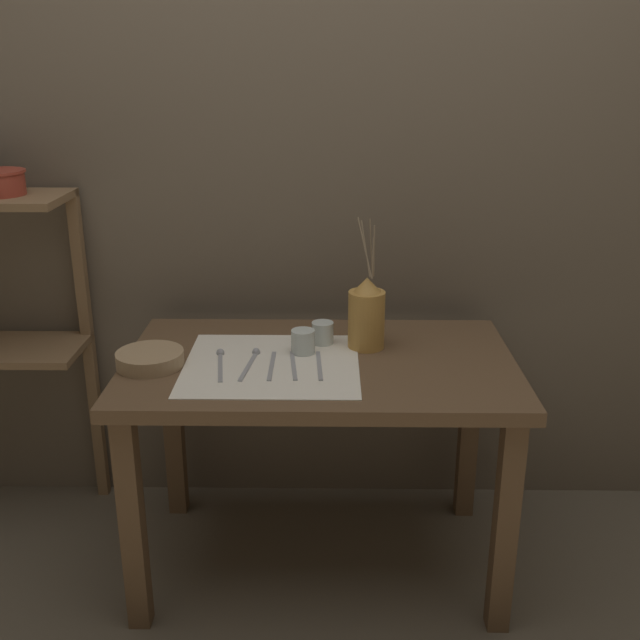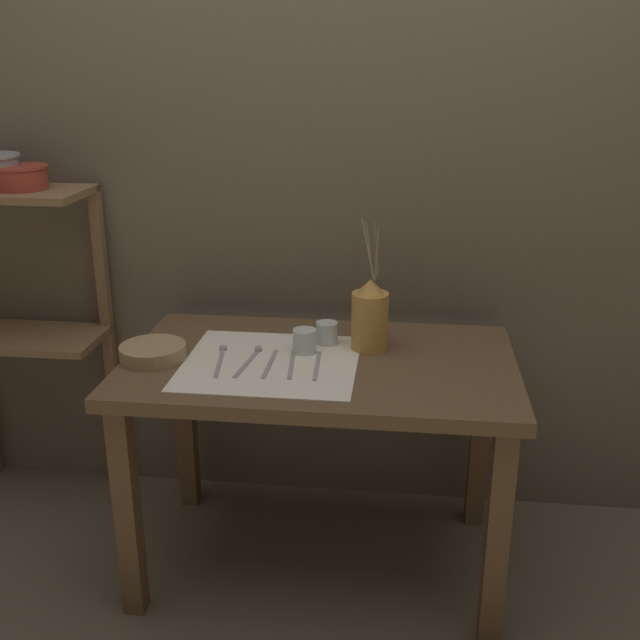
# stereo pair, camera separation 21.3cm
# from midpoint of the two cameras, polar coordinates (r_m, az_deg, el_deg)

# --- Properties ---
(ground_plane) EXTENTS (12.00, 12.00, 0.00)m
(ground_plane) POSITION_cam_midpoint_polar(r_m,az_deg,el_deg) (2.52, 2.51, -17.90)
(ground_plane) COLOR brown
(stone_wall_back) EXTENTS (7.00, 0.06, 2.40)m
(stone_wall_back) POSITION_cam_midpoint_polar(r_m,az_deg,el_deg) (2.48, 3.76, 11.78)
(stone_wall_back) COLOR brown
(stone_wall_back) RESTS_ON ground_plane
(wooden_table) EXTENTS (1.13, 0.69, 0.70)m
(wooden_table) POSITION_cam_midpoint_polar(r_m,az_deg,el_deg) (2.21, 2.74, -5.48)
(wooden_table) COLOR brown
(wooden_table) RESTS_ON ground_plane
(wooden_shelf_unit) EXTENTS (0.55, 0.29, 1.13)m
(wooden_shelf_unit) POSITION_cam_midpoint_polar(r_m,az_deg,el_deg) (2.69, -19.82, 2.20)
(wooden_shelf_unit) COLOR brown
(wooden_shelf_unit) RESTS_ON ground_plane
(linen_cloth) EXTENTS (0.50, 0.47, 0.00)m
(linen_cloth) POSITION_cam_midpoint_polar(r_m,az_deg,el_deg) (2.14, -0.95, -3.31)
(linen_cloth) COLOR silver
(linen_cloth) RESTS_ON wooden_table
(pitcher_with_flowers) EXTENTS (0.11, 0.11, 0.40)m
(pitcher_with_flowers) POSITION_cam_midpoint_polar(r_m,az_deg,el_deg) (2.22, 6.57, 0.19)
(pitcher_with_flowers) COLOR #B7843D
(pitcher_with_flowers) RESTS_ON wooden_table
(wooden_bowl) EXTENTS (0.19, 0.19, 0.04)m
(wooden_bowl) POSITION_cam_midpoint_polar(r_m,az_deg,el_deg) (2.19, -9.93, -2.47)
(wooden_bowl) COLOR #9E7F5B
(wooden_bowl) RESTS_ON wooden_table
(glass_tumbler_near) EXTENTS (0.07, 0.07, 0.07)m
(glass_tumbler_near) POSITION_cam_midpoint_polar(r_m,az_deg,el_deg) (2.20, 1.59, -1.65)
(glass_tumbler_near) COLOR silver
(glass_tumbler_near) RESTS_ON wooden_table
(glass_tumbler_far) EXTENTS (0.07, 0.07, 0.07)m
(glass_tumbler_far) POSITION_cam_midpoint_polar(r_m,az_deg,el_deg) (2.27, 3.20, -1.04)
(glass_tumbler_far) COLOR silver
(glass_tumbler_far) RESTS_ON wooden_table
(spoon_inner) EXTENTS (0.05, 0.22, 0.02)m
(spoon_inner) POSITION_cam_midpoint_polar(r_m,az_deg,el_deg) (2.19, -4.76, -2.69)
(spoon_inner) COLOR #939399
(spoon_inner) RESTS_ON wooden_table
(spoon_outer) EXTENTS (0.04, 0.22, 0.02)m
(spoon_outer) POSITION_cam_midpoint_polar(r_m,az_deg,el_deg) (2.18, -2.30, -2.75)
(spoon_outer) COLOR #939399
(spoon_outer) RESTS_ON wooden_table
(fork_inner) EXTENTS (0.01, 0.21, 0.00)m
(fork_inner) POSITION_cam_midpoint_polar(r_m,az_deg,el_deg) (2.12, -0.98, -3.42)
(fork_inner) COLOR #939399
(fork_inner) RESTS_ON wooden_table
(knife_center) EXTENTS (0.03, 0.21, 0.00)m
(knife_center) POSITION_cam_midpoint_polar(r_m,az_deg,el_deg) (2.12, 0.69, -3.45)
(knife_center) COLOR #939399
(knife_center) RESTS_ON wooden_table
(fork_outer) EXTENTS (0.02, 0.21, 0.00)m
(fork_outer) POSITION_cam_midpoint_polar(r_m,az_deg,el_deg) (2.11, 2.79, -3.55)
(fork_outer) COLOR #939399
(fork_outer) RESTS_ON wooden_table
(metal_pot_small) EXTENTS (0.18, 0.18, 0.08)m
(metal_pot_small) POSITION_cam_midpoint_polar(r_m,az_deg,el_deg) (2.55, -19.66, 10.24)
(metal_pot_small) COLOR #9E3828
(metal_pot_small) RESTS_ON wooden_shelf_unit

